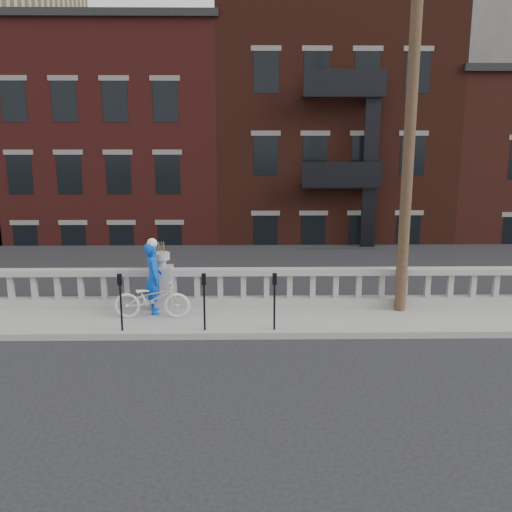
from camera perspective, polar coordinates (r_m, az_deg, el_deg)
The scene contains 11 objects.
ground at distance 11.75m, azimuth -12.02°, elevation -11.54°, with size 120.00×120.00×0.00m, color black.
sidewalk at distance 14.47m, azimuth -9.79°, elevation -6.46°, with size 32.00×2.20×0.15m, color gray.
balustrade at distance 15.20m, azimuth -9.33°, elevation -3.28°, with size 28.00×0.34×1.03m.
planter_pedestal at distance 15.15m, azimuth -9.36°, elevation -2.59°, with size 0.55×0.55×1.76m.
lower_level at distance 33.67m, azimuth -3.79°, elevation 8.91°, with size 80.00×44.00×20.80m.
utility_pole at distance 14.68m, azimuth 15.25°, elevation 14.05°, with size 1.60×0.28×10.00m.
parking_meter_c at distance 13.53m, azimuth -13.40°, elevation -3.88°, with size 0.10×0.09×1.36m.
parking_meter_d at distance 13.25m, azimuth -5.21°, elevation -3.93°, with size 0.10×0.09×1.36m.
parking_meter_e at distance 13.23m, azimuth 1.86°, elevation -3.92°, with size 0.10×0.09×1.36m.
bicycle at distance 14.40m, azimuth -10.36°, elevation -4.21°, with size 0.65×1.88×0.99m, color silver.
cyclist at distance 14.68m, azimuth -10.22°, elevation -2.17°, with size 0.67×0.44×1.83m, color blue.
Camera 1 is at (2.23, -10.52, 4.74)m, focal length 40.00 mm.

